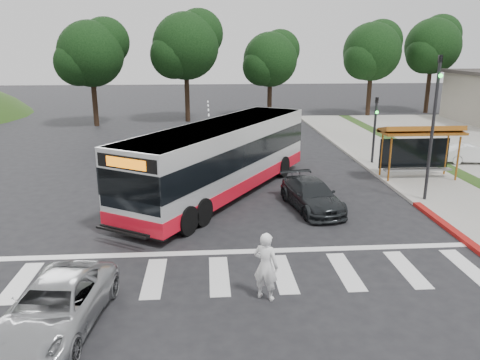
{
  "coord_description": "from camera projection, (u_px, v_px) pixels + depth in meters",
  "views": [
    {
      "loc": [
        -0.32,
        -18.13,
        6.87
      ],
      "look_at": [
        1.03,
        0.13,
        1.6
      ],
      "focal_mm": 35.0,
      "sensor_mm": 36.0,
      "label": 1
    }
  ],
  "objects": [
    {
      "name": "ground",
      "position": [
        215.0,
        219.0,
        19.3
      ],
      "size": [
        140.0,
        140.0,
        0.0
      ],
      "primitive_type": "plane",
      "color": "black",
      "rests_on": "ground"
    },
    {
      "name": "sidewalk_east",
      "position": [
        398.0,
        165.0,
        27.72
      ],
      "size": [
        4.0,
        40.0,
        0.12
      ],
      "primitive_type": "cube",
      "color": "gray",
      "rests_on": "ground"
    },
    {
      "name": "curb_east",
      "position": [
        365.0,
        165.0,
        27.58
      ],
      "size": [
        0.3,
        40.0,
        0.15
      ],
      "primitive_type": "cube",
      "color": "#9E9991",
      "rests_on": "ground"
    },
    {
      "name": "curb_east_red",
      "position": [
        450.0,
        229.0,
        17.99
      ],
      "size": [
        0.32,
        6.0,
        0.15
      ],
      "primitive_type": "cube",
      "color": "maroon",
      "rests_on": "ground"
    },
    {
      "name": "crosswalk_ladder",
      "position": [
        219.0,
        276.0,
        14.5
      ],
      "size": [
        18.0,
        2.6,
        0.01
      ],
      "primitive_type": "cube",
      "color": "silver",
      "rests_on": "ground"
    },
    {
      "name": "bus_shelter",
      "position": [
        420.0,
        136.0,
        24.3
      ],
      "size": [
        4.2,
        1.6,
        2.86
      ],
      "color": "#9A5719",
      "rests_on": "sidewalk_east"
    },
    {
      "name": "traffic_signal_ne_tall",
      "position": [
        434.0,
        117.0,
        20.33
      ],
      "size": [
        0.18,
        0.37,
        6.5
      ],
      "color": "black",
      "rests_on": "ground"
    },
    {
      "name": "traffic_signal_ne_short",
      "position": [
        375.0,
        123.0,
        27.42
      ],
      "size": [
        0.18,
        0.37,
        4.0
      ],
      "color": "black",
      "rests_on": "ground"
    },
    {
      "name": "tree_ne_a",
      "position": [
        373.0,
        51.0,
        45.55
      ],
      "size": [
        6.16,
        5.74,
        9.3
      ],
      "color": "black",
      "rests_on": "parking_lot"
    },
    {
      "name": "tree_ne_b",
      "position": [
        433.0,
        45.0,
        47.82
      ],
      "size": [
        6.16,
        5.74,
        10.02
      ],
      "color": "black",
      "rests_on": "ground"
    },
    {
      "name": "tree_north_a",
      "position": [
        187.0,
        45.0,
        42.23
      ],
      "size": [
        6.6,
        6.15,
        10.17
      ],
      "color": "black",
      "rests_on": "ground"
    },
    {
      "name": "tree_north_b",
      "position": [
        271.0,
        59.0,
        45.05
      ],
      "size": [
        5.72,
        5.33,
        8.43
      ],
      "color": "black",
      "rests_on": "ground"
    },
    {
      "name": "tree_north_c",
      "position": [
        92.0,
        53.0,
        39.92
      ],
      "size": [
        6.16,
        5.74,
        9.3
      ],
      "color": "black",
      "rests_on": "ground"
    },
    {
      "name": "transit_bus",
      "position": [
        222.0,
        160.0,
        22.03
      ],
      "size": [
        9.4,
        12.6,
        3.39
      ],
      "primitive_type": null,
      "rotation": [
        0.0,
        0.0,
        -0.56
      ],
      "color": "silver",
      "rests_on": "ground"
    },
    {
      "name": "pedestrian",
      "position": [
        266.0,
        266.0,
        12.95
      ],
      "size": [
        0.86,
        0.78,
        1.98
      ],
      "primitive_type": "imported",
      "rotation": [
        0.0,
        0.0,
        2.61
      ],
      "color": "white",
      "rests_on": "ground"
    },
    {
      "name": "dark_sedan",
      "position": [
        312.0,
        195.0,
        20.27
      ],
      "size": [
        2.49,
        4.58,
        1.26
      ],
      "primitive_type": "imported",
      "rotation": [
        0.0,
        0.0,
        0.17
      ],
      "color": "black",
      "rests_on": "ground"
    },
    {
      "name": "silver_suv_south",
      "position": [
        55.0,
        307.0,
        11.6
      ],
      "size": [
        2.62,
        4.75,
        1.26
      ],
      "primitive_type": "imported",
      "rotation": [
        0.0,
        0.0,
        -0.12
      ],
      "color": "#9FA1A4",
      "rests_on": "ground"
    },
    {
      "name": "parked_car_1",
      "position": [
        472.0,
        154.0,
        27.92
      ],
      "size": [
        3.48,
        1.55,
        1.11
      ],
      "primitive_type": "imported",
      "rotation": [
        0.0,
        0.0,
        1.46
      ],
      "color": "white",
      "rests_on": "parking_lot"
    }
  ]
}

